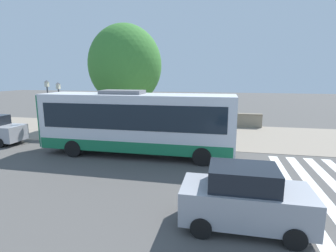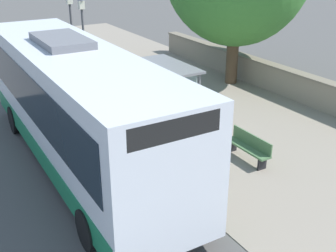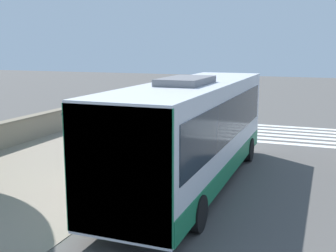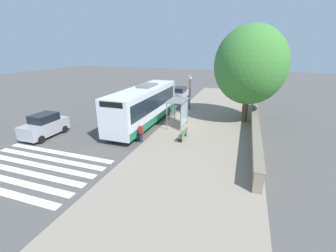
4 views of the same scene
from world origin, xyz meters
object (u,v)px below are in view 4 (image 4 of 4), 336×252
Objects in this scene: bus_shelter at (179,105)px; street_lamp_near at (190,89)px; parked_car_far_lane at (45,126)px; shade_tree at (250,65)px; bench at (183,134)px; street_lamp_far at (189,87)px; pedestrian at (141,132)px; parked_car_behind_bus at (179,95)px; bus at (144,105)px.

street_lamp_near reaches higher than bus_shelter.
shade_tree is at bearing -148.21° from parked_car_far_lane.
street_lamp_near is 16.07m from parked_car_far_lane.
bench is 9.97m from street_lamp_near.
parked_car_far_lane is (10.16, 6.20, -1.19)m from bus_shelter.
bench is at bearing 101.50° from street_lamp_far.
bench is at bearing -164.36° from parked_car_far_lane.
bus_shelter is 1.74× the size of pedestrian.
parked_car_behind_bus is at bearing -36.81° from shade_tree.
parked_car_far_lane is (11.40, 3.19, 0.48)m from bench.
bus reaches higher than parked_car_far_lane.
bus is at bearing -69.03° from pedestrian.
street_lamp_far is 4.19m from parked_car_behind_bus.
pedestrian is 12.42m from shade_tree.
bus is 4.70m from pedestrian.
bus_shelter is 1.53× the size of bench.
shade_tree is (-7.73, -8.48, 4.74)m from pedestrian.
bus_shelter is 0.59× the size of parked_car_behind_bus.
bus_shelter is 0.62× the size of street_lamp_far.
bus_shelter reaches higher than parked_car_far_lane.
pedestrian is at bearing 85.51° from street_lamp_far.
street_lamp_near is at bearing -85.15° from bus_shelter.
street_lamp_far is (0.30, -0.72, 0.09)m from street_lamp_near.
pedestrian is 8.49m from parked_car_far_lane.
street_lamp_near reaches higher than parked_car_far_lane.
street_lamp_far is 16.48m from parked_car_far_lane.
pedestrian is (-1.64, 4.27, -1.08)m from bus.
shade_tree is (-9.36, -4.21, 3.67)m from bus.
bench is 14.17m from parked_car_behind_bus.
bench is at bearing 151.25° from bus.
parked_car_behind_bus is (8.97, -6.72, -4.69)m from shade_tree.
street_lamp_far is 0.94× the size of parked_car_behind_bus.
street_lamp_near is at bearing -126.90° from parked_car_far_lane.
bus_shelter is 5.19m from pedestrian.
bus is 2.90× the size of parked_car_far_lane.
bus is at bearing 67.75° from street_lamp_near.
bench is 11.85m from parked_car_far_lane.
bus_shelter is at bearing -172.69° from bus.
pedestrian is at bearing 94.68° from parked_car_behind_bus.
bus_shelter is 3.66m from bench.
street_lamp_near is (0.56, -6.59, 0.35)m from bus_shelter.
parked_car_behind_bus is 1.18× the size of parked_car_far_lane.
shade_tree is at bearing 143.19° from parked_car_behind_bus.
shade_tree is at bearing -124.67° from bench.
parked_car_behind_bus is (-0.39, -10.93, -1.03)m from bus.
shade_tree is (-4.69, -6.78, 5.18)m from bench.
pedestrian is at bearing 69.06° from bus_shelter.
street_lamp_near is at bearing 122.55° from parked_car_behind_bus.
bus is 10.98m from parked_car_behind_bus.
street_lamp_far is 1.12× the size of parked_car_far_lane.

